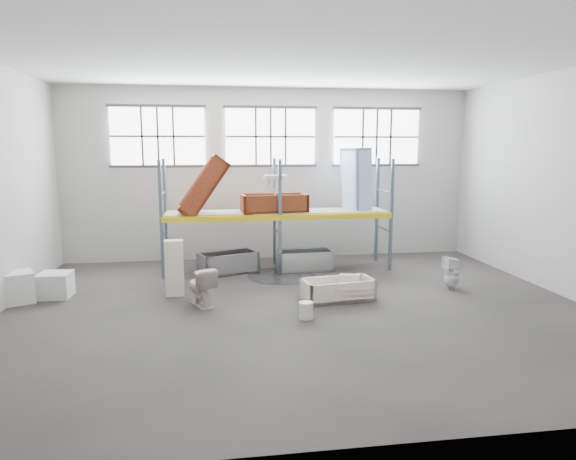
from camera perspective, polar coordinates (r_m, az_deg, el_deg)
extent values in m
cube|color=#4C4541|center=(10.70, 1.20, -8.98)|extent=(12.00, 10.00, 0.10)
cube|color=silver|center=(10.31, 1.30, 19.03)|extent=(12.00, 10.00, 0.10)
cube|color=#B4B0A8|center=(15.19, -1.99, 6.24)|extent=(12.00, 0.10, 5.00)
cube|color=#B6B1A9|center=(5.32, 10.46, 0.45)|extent=(12.00, 0.10, 5.00)
cube|color=#A4A099|center=(12.70, 29.34, 4.47)|extent=(0.10, 10.00, 5.00)
cube|color=white|center=(15.03, -14.37, 10.13)|extent=(2.60, 0.04, 1.60)
cube|color=white|center=(15.06, -1.96, 10.40)|extent=(2.60, 0.04, 1.60)
cube|color=white|center=(15.75, 9.88, 10.23)|extent=(2.60, 0.04, 1.60)
cube|color=slate|center=(13.11, -14.02, 1.10)|extent=(0.08, 0.08, 3.00)
cube|color=slate|center=(14.29, -13.57, 1.77)|extent=(0.08, 0.08, 3.00)
cube|color=slate|center=(13.16, -0.90, 1.40)|extent=(0.08, 0.08, 3.00)
cube|color=slate|center=(14.34, -1.53, 2.05)|extent=(0.08, 0.08, 3.00)
cube|color=slate|center=(13.87, 11.49, 1.62)|extent=(0.08, 0.08, 3.00)
cube|color=slate|center=(14.99, 9.93, 2.23)|extent=(0.08, 0.08, 3.00)
cube|color=yellow|center=(13.16, -0.90, 1.40)|extent=(6.00, 0.10, 0.14)
cube|color=yellow|center=(14.34, -1.53, 2.05)|extent=(6.00, 0.10, 0.14)
cube|color=gray|center=(13.74, -1.23, 2.07)|extent=(5.90, 1.10, 0.03)
cylinder|color=black|center=(13.25, -0.77, -5.15)|extent=(1.80, 1.80, 0.00)
cube|color=beige|center=(11.51, 6.88, -6.01)|extent=(0.49, 0.34, 0.42)
imported|color=beige|center=(11.37, 2.31, -6.77)|extent=(0.54, 0.54, 0.15)
imported|color=beige|center=(10.90, -9.73, -6.22)|extent=(0.75, 0.93, 0.83)
cube|color=#F2E5CA|center=(11.68, -12.60, -4.18)|extent=(0.42, 0.28, 1.26)
imported|color=white|center=(12.59, 17.88, -4.56)|extent=(0.39, 0.38, 0.78)
imported|color=silver|center=(13.39, -1.44, 4.10)|extent=(0.62, 0.49, 0.54)
cylinder|color=silver|center=(10.02, 2.03, -8.99)|extent=(0.31, 0.31, 0.33)
cube|color=silver|center=(12.41, -28.41, -5.71)|extent=(0.98, 0.93, 0.66)
cube|color=silver|center=(12.48, -24.60, -5.62)|extent=(0.68, 0.68, 0.55)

